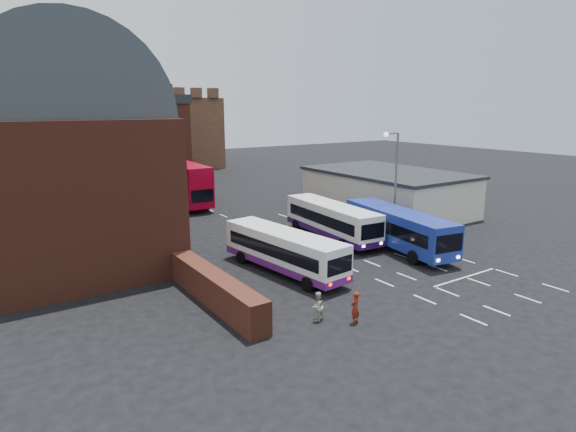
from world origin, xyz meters
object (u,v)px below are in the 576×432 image
bus_red_double (182,183)px  bus_white_inbound (332,218)px  pedestrian_red (355,307)px  pedestrian_beige (318,306)px  bus_blue (398,227)px  bus_white_outbound (284,248)px  street_lamp (394,174)px

bus_red_double → bus_white_inbound: bearing=106.1°
pedestrian_red → pedestrian_beige: size_ratio=1.08×
bus_red_double → pedestrian_beige: bearing=82.5°
bus_blue → bus_red_double: size_ratio=0.96×
bus_white_inbound → pedestrian_beige: bearing=53.2°
bus_white_outbound → bus_red_double: bearing=76.7°
bus_blue → pedestrian_red: bus_blue is taller
bus_white_outbound → bus_red_double: size_ratio=0.87×
bus_blue → street_lamp: (2.30, 2.89, 3.49)m
pedestrian_red → pedestrian_beige: 1.90m
pedestrian_beige → bus_white_inbound: bearing=-145.3°
street_lamp → pedestrian_red: 17.96m
bus_white_outbound → bus_white_inbound: bus_white_inbound is taller
bus_red_double → pedestrian_beige: 32.36m
bus_white_outbound → bus_blue: (10.10, -0.48, 0.15)m
bus_white_inbound → street_lamp: bearing=158.2°
bus_blue → pedestrian_beige: (-12.74, -6.66, -1.01)m
bus_white_inbound → pedestrian_red: 15.94m
pedestrian_red → pedestrian_beige: (-1.41, 1.28, -0.06)m
bus_white_outbound → pedestrian_red: bus_white_outbound is taller
bus_white_inbound → street_lamp: size_ratio=1.23×
bus_white_outbound → bus_white_inbound: 9.11m
pedestrian_red → pedestrian_beige: pedestrian_red is taller
pedestrian_red → bus_white_outbound: bearing=-116.1°
bus_white_outbound → bus_white_inbound: bearing=24.3°
bus_red_double → street_lamp: bearing=115.4°
bus_white_outbound → street_lamp: size_ratio=1.18×
bus_red_double → bus_white_outbound: bearing=85.6°
bus_white_inbound → pedestrian_red: size_ratio=6.44×
bus_white_inbound → pedestrian_beige: 15.81m
bus_white_outbound → pedestrian_beige: size_ratio=6.67×
bus_white_inbound → bus_red_double: bus_red_double is taller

